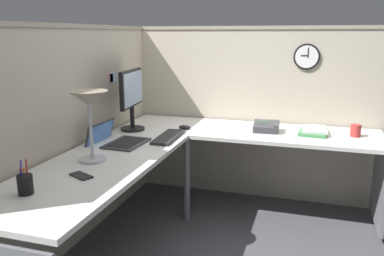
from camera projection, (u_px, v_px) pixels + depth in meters
name	position (u px, v px, depth m)	size (l,w,h in m)	color
ground_plane	(200.00, 230.00, 3.10)	(6.80, 6.80, 0.00)	#47474C
cubicle_wall_back	(71.00, 136.00, 2.82)	(2.57, 0.12, 1.58)	#B7AD99
cubicle_wall_right	(253.00, 113.00, 3.64)	(0.12, 2.37, 1.58)	#B7AD99
desk	(201.00, 160.00, 2.80)	(2.35, 2.15, 0.73)	silver
monitor	(132.00, 95.00, 3.20)	(0.46, 0.20, 0.50)	black
laptop	(115.00, 140.00, 2.87)	(0.36, 0.40, 0.22)	#38383D
keyboard	(168.00, 137.00, 3.01)	(0.43, 0.14, 0.02)	#232326
computer_mouse	(185.00, 127.00, 3.30)	(0.06, 0.10, 0.03)	black
desk_lamp_dome	(89.00, 104.00, 2.40)	(0.24, 0.24, 0.44)	#B7BABF
pen_cup	(25.00, 184.00, 1.96)	(0.08, 0.08, 0.18)	black
cell_phone	(81.00, 176.00, 2.20)	(0.07, 0.14, 0.01)	black
office_phone	(267.00, 127.00, 3.21)	(0.20, 0.21, 0.11)	#38383D
book_stack	(314.00, 131.00, 3.15)	(0.30, 0.23, 0.04)	#3F7F4C
coffee_mug	(356.00, 131.00, 3.05)	(0.08, 0.08, 0.10)	#B2332D
wall_clock	(307.00, 57.00, 3.34)	(0.04, 0.22, 0.22)	black
pinned_note_leftmost	(113.00, 78.00, 3.25)	(0.11, 0.00, 0.08)	#99B7E5
pinned_note_middle	(111.00, 78.00, 3.22)	(0.07, 0.00, 0.07)	pink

